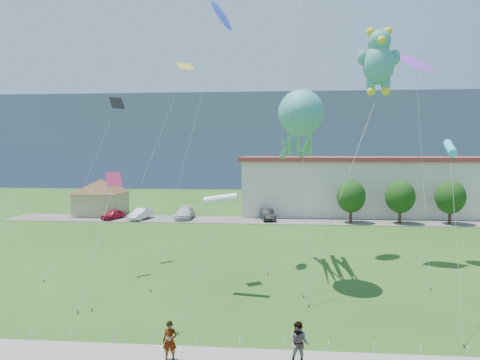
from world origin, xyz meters
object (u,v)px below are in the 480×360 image
Objects in this scene: pedestrian_right at (299,344)px; parked_car_silver at (141,214)px; pavilion at (101,194)px; parked_car_black at (267,215)px; parked_car_red at (113,214)px; octopus_kite at (300,125)px; pedestrian_left at (170,341)px; parked_car_white at (185,213)px; teddy_bear_kite at (379,60)px; warehouse at (451,185)px.

parked_car_silver is at bearing 133.56° from pedestrian_right.
pavilion is 4.99× the size of pedestrian_right.
parked_car_black is (23.54, -2.83, -2.25)m from pavilion.
parked_car_black is at bearing 19.74° from parked_car_red.
octopus_kite is (2.70, -25.37, 10.04)m from parked_car_black.
pavilion is 48.27m from pedestrian_right.
parked_car_red is 20.41m from parked_car_black.
pedestrian_right reaches higher than parked_car_black.
parked_car_white is at bearing 100.12° from pedestrian_left.
parked_car_white is 32.46m from teddy_bear_kite.
pedestrian_left is 0.91× the size of pedestrian_right.
pedestrian_left is at bearing -115.71° from octopus_kite.
octopus_kite is (13.71, -25.62, 9.99)m from parked_car_white.
pedestrian_right reaches higher than parked_car_red.
parked_car_black is 27.42m from octopus_kite.
teddy_bear_kite reaches higher than parked_car_black.
pedestrian_left is 0.32× the size of parked_car_white.
parked_car_black is at bearing 15.31° from parked_car_silver.
pedestrian_right is at bearing -92.94° from octopus_kite.
octopus_kite is 10.13m from teddy_bear_kite.
parked_car_red is 35.11m from octopus_kite.
pedestrian_left is 0.39× the size of parked_car_black.
octopus_kite is (26.24, -28.20, 7.79)m from pavilion.
teddy_bear_kite is (7.16, 18.17, 15.28)m from pedestrian_right.
parked_car_white is 0.28× the size of teddy_bear_kite.
warehouse is 36.20× the size of pedestrian_left.
parked_car_silver is (6.88, -3.63, -2.25)m from pavilion.
octopus_kite is at bearing -124.79° from warehouse.
octopus_kite is (23.09, -24.43, 10.13)m from parked_car_red.
teddy_bear_kite reaches higher than warehouse.
pedestrian_left is 40.80m from parked_car_red.
parked_car_white is at bearing 168.61° from parked_car_black.
parked_car_white is 1.20× the size of parked_car_black.
pedestrian_right is at bearing -41.75° from parked_car_red.
parked_car_silver is 16.67m from parked_car_black.
parked_car_black is 26.86m from teddy_bear_kite.
warehouse is at bearing 55.21° from octopus_kite.
parked_car_white is (-13.06, 38.30, -0.20)m from pedestrian_right.
parked_car_black is at bearing 83.77° from pedestrian_left.
warehouse is at bearing 8.33° from parked_car_black.
warehouse is at bearing 56.37° from pedestrian_left.
teddy_bear_kite is (32.75, -22.71, 13.28)m from pavilion.
parked_car_silver is at bearing 172.65° from parked_car_black.
parked_car_black is (-2.05, 38.05, -0.25)m from pedestrian_right.
pedestrian_right is 0.42× the size of parked_car_black.
octopus_kite is (0.65, 12.68, 9.79)m from pedestrian_right.
pedestrian_right is 0.50× the size of parked_car_red.
pedestrian_right is at bearing -1.29° from pedestrian_left.
pavilion is 23.81m from parked_car_black.
warehouse is 14.05× the size of parked_car_black.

